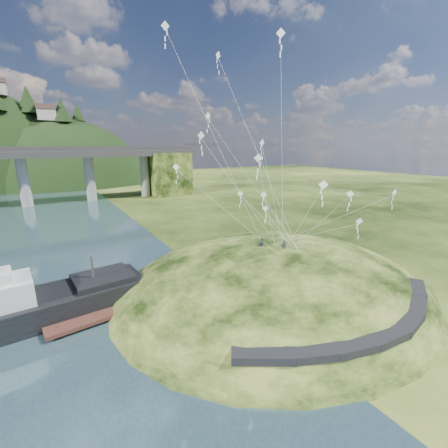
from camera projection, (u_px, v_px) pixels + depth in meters
ground at (221, 317)px, 27.61m from camera, size 320.00×320.00×0.00m
grass_hill at (273, 300)px, 33.66m from camera, size 36.00×32.00×13.00m
footpath at (370, 326)px, 22.76m from camera, size 22.29×5.84×0.83m
work_barge at (26, 306)px, 26.22m from camera, size 20.15×7.15×6.91m
wooden_dock at (130, 305)px, 28.87m from camera, size 14.82×4.09×1.05m
kite_flyers at (270, 239)px, 31.49m from camera, size 2.29×2.73×1.67m
kite_swarm at (260, 150)px, 32.17m from camera, size 18.35×16.08×21.35m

